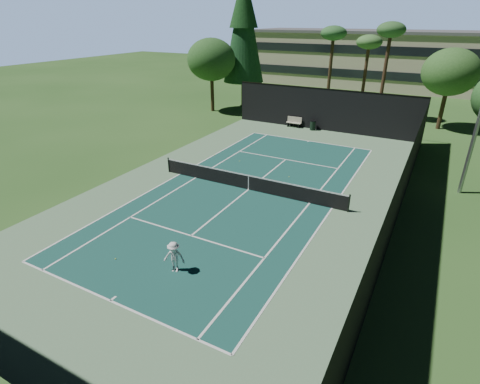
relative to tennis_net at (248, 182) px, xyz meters
The scene contains 20 objects.
ground 0.56m from the tennis_net, ahead, with size 160.00×160.00×0.00m, color #2B5520.
apron_slab 0.55m from the tennis_net, ahead, with size 18.00×32.00×0.01m, color #5D855D.
court_surface 0.55m from the tennis_net, ahead, with size 10.97×23.77×0.01m, color #174A42.
court_lines 0.54m from the tennis_net, ahead, with size 11.07×23.87×0.01m.
tennis_net is the anchor object (origin of this frame).
fence 1.45m from the tennis_net, 90.00° to the left, with size 18.04×32.05×4.03m.
player 9.18m from the tennis_net, 83.34° to the right, with size 0.95×0.54×1.47m, color white.
tennis_ball_a 9.92m from the tennis_net, 100.97° to the right, with size 0.07×0.07×0.07m, color #E1EE36.
tennis_ball_b 5.28m from the tennis_net, 124.65° to the left, with size 0.06×0.06×0.06m, color yellow.
tennis_ball_c 3.61m from the tennis_net, 64.61° to the left, with size 0.06×0.06×0.06m, color #C9ED35.
tennis_ball_d 7.13m from the tennis_net, 139.62° to the left, with size 0.08×0.08×0.08m, color #C3D831.
park_bench 16.03m from the tennis_net, 100.43° to the left, with size 1.50×0.45×1.02m.
trash_bin 15.58m from the tennis_net, 93.22° to the left, with size 0.56×0.56×0.95m.
pine_tree 26.63m from the tennis_net, 118.61° to the left, with size 4.80×4.80×15.00m.
palm_a 25.26m from the tennis_net, 94.76° to the left, with size 2.80×2.80×9.32m.
palm_b 26.92m from the tennis_net, 86.70° to the left, with size 2.80×2.80×8.42m.
palm_c 24.69m from the tennis_net, 80.13° to the left, with size 2.80×2.80×9.77m.
decid_tree_a 24.65m from the tennis_net, 65.56° to the left, with size 5.12×5.12×7.62m.
decid_tree_c 23.39m from the tennis_net, 127.87° to the left, with size 5.44×5.44×8.09m.
campus_building 46.12m from the tennis_net, 90.00° to the left, with size 40.50×12.50×8.30m.
Camera 1 is at (9.93, -19.57, 10.12)m, focal length 28.00 mm.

